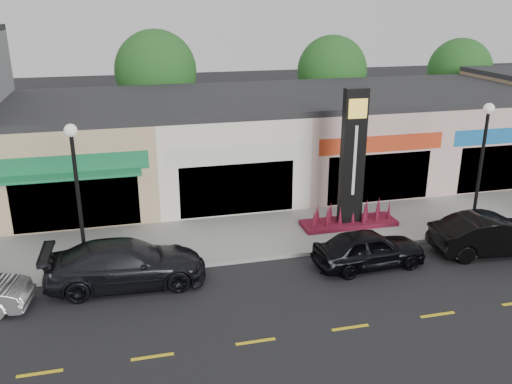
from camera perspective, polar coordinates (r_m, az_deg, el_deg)
The scene contains 16 objects.
ground at distance 19.76m, azimuth 6.41°, elevation -9.32°, with size 120.00×120.00×0.00m, color black.
sidewalk at distance 23.42m, azimuth 2.78°, elevation -4.20°, with size 52.00×4.30×0.15m, color gray.
curb at distance 21.47m, azimuth 4.50°, elevation -6.54°, with size 52.00×0.20×0.15m, color gray.
shop_beige at distance 28.61m, azimuth -18.03°, elevation 4.21°, with size 7.00×10.85×4.80m.
shop_cream at distance 28.92m, azimuth -4.06°, elevation 5.29°, with size 7.00×10.01×4.80m.
shop_pink_w at distance 30.85m, azimuth 8.92°, elevation 6.01°, with size 7.00×10.01×4.80m.
shop_pink_e at distance 34.14m, azimuth 19.91°, elevation 6.39°, with size 7.00×10.01×4.80m.
tree_rear_west at distance 35.98m, azimuth -10.49°, elevation 12.41°, with size 5.20×5.20×7.83m.
tree_rear_mid at distance 38.67m, azimuth 7.99°, elevation 12.52°, with size 4.80×4.80×7.29m.
tree_rear_east at distance 43.39m, azimuth 20.63°, elevation 11.90°, with size 4.60×4.60×6.94m.
lamp_west_near at distance 19.68m, azimuth -18.33°, elevation 0.71°, with size 0.44×0.44×5.47m.
lamp_east_near at distance 24.24m, azimuth 22.72°, elevation 3.63°, with size 0.44×0.44×5.47m.
pylon_sign at distance 23.49m, azimuth 10.00°, elevation 1.34°, with size 4.20×1.30×6.00m.
car_dark_sedan at distance 19.62m, azimuth -13.52°, elevation -7.35°, with size 5.53×2.25×1.61m, color black.
car_black_sedan at distance 20.79m, azimuth 11.81°, elevation -5.87°, with size 4.23×1.70×1.44m, color black.
car_black_conv at distance 23.27m, azimuth 23.64°, elevation -4.16°, with size 4.80×1.67×1.58m, color black.
Camera 1 is at (-6.25, -16.15, 9.50)m, focal length 38.00 mm.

